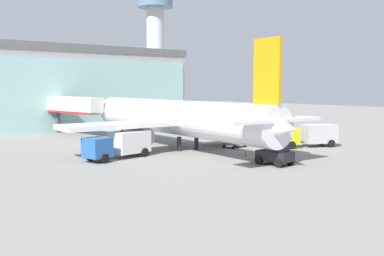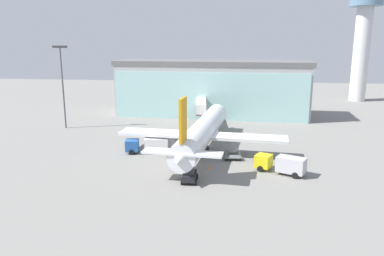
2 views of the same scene
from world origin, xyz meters
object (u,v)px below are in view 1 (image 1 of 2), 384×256
Objects in this scene: safety_cone_nose at (246,153)px; control_tower at (155,36)px; jet_bridge at (73,106)px; fuel_truck at (309,135)px; baggage_cart at (235,143)px; safety_cone_wingtip at (267,138)px; catering_truck at (120,144)px; pushback_tug at (276,155)px; airplane at (178,118)px.

control_tower is at bearing 59.56° from safety_cone_nose.
jet_bridge is 22.26× the size of safety_cone_nose.
control_tower reaches higher than fuel_truck.
baggage_cart is 5.37× the size of safety_cone_nose.
baggage_cart is 6.21m from safety_cone_nose.
fuel_truck is 2.55× the size of baggage_cart.
baggage_cart is at bearing -164.50° from safety_cone_wingtip.
baggage_cart is (7.73, -25.81, -3.78)m from jet_bridge.
baggage_cart is (14.51, -2.22, -0.97)m from catering_truck.
jet_bridge is 29.00m from safety_cone_wingtip.
catering_truck is 2.31× the size of pushback_tug.
control_tower reaches higher than catering_truck.
jet_bridge is 34.75m from fuel_truck.
pushback_tug is at bearing -119.80° from control_tower.
fuel_truck is 13.93m from pushback_tug.
control_tower reaches higher than jet_bridge.
fuel_truck is 13.69× the size of safety_cone_wingtip.
baggage_cart is at bearing -30.75° from pushback_tug.
jet_bridge reaches higher than baggage_cart.
pushback_tug is at bearing -124.61° from baggage_cart.
airplane is at bearing -176.53° from catering_truck.
safety_cone_nose is (10.87, -7.25, -1.19)m from catering_truck.
fuel_truck is at bearing -70.55° from pushback_tug.
catering_truck is at bearing 158.23° from jet_bridge.
pushback_tug reaches higher than baggage_cart.
fuel_truck reaches higher than baggage_cart.
pushback_tug is at bearing 177.37° from jet_bridge.
catering_truck is 15.52m from pushback_tug.
safety_cone_nose is 1.00× the size of safety_cone_wingtip.
fuel_truck is 8.26m from safety_cone_wingtip.
control_tower is 86.84m from safety_cone_nose.
airplane reaches higher than safety_cone_wingtip.
baggage_cart is at bearing -120.00° from control_tower.
jet_bridge reaches higher than safety_cone_wingtip.
catering_truck is at bearing -179.29° from safety_cone_wingtip.
airplane reaches higher than jet_bridge.
baggage_cart is at bearing 54.07° from safety_cone_nose.
fuel_truck is at bearing -43.26° from baggage_cart.
catering_truck is 13.72× the size of safety_cone_wingtip.
baggage_cart is 5.37× the size of safety_cone_wingtip.
fuel_truck is at bearing -103.26° from safety_cone_wingtip.
safety_cone_nose is at bearing -164.29° from airplane.
safety_cone_nose is at bearing -132.02° from baggage_cart.
control_tower is 61.68× the size of safety_cone_nose.
fuel_truck is 2.31× the size of pushback_tug.
airplane is 9.93m from safety_cone_nose.
catering_truck is 23.60m from safety_cone_wingtip.
safety_cone_nose and safety_cone_wingtip have the same top height.
pushback_tug is (-5.75, -10.59, 0.47)m from baggage_cart.
airplane is 11.24× the size of pushback_tug.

